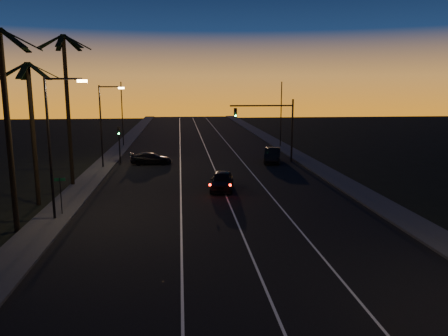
{
  "coord_description": "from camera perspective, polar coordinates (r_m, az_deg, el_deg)",
  "views": [
    {
      "loc": [
        -2.96,
        -7.6,
        8.42
      ],
      "look_at": [
        -0.19,
        19.84,
        3.23
      ],
      "focal_mm": 35.0,
      "sensor_mm": 36.0,
      "label": 1
    }
  ],
  "objects": [
    {
      "name": "lane_stripe_left",
      "position": [
        38.53,
        -5.69,
        -1.99
      ],
      "size": [
        0.12,
        160.0,
        0.01
      ],
      "primitive_type": "cube",
      "color": "silver",
      "rests_on": "road"
    },
    {
      "name": "right_car",
      "position": [
        49.07,
        6.34,
        1.68
      ],
      "size": [
        2.8,
        5.12,
        1.6
      ],
      "color": "black",
      "rests_on": "road"
    },
    {
      "name": "streetlight_left_near",
      "position": [
        28.83,
        -21.35,
        3.76
      ],
      "size": [
        2.55,
        0.26,
        9.0
      ],
      "color": "black",
      "rests_on": "ground"
    },
    {
      "name": "signal_mast",
      "position": [
        48.79,
        6.23,
        6.32
      ],
      "size": [
        7.1,
        0.41,
        7.0
      ],
      "color": "black",
      "rests_on": "ground"
    },
    {
      "name": "cross_car",
      "position": [
        48.2,
        -9.52,
        1.24
      ],
      "size": [
        4.51,
        1.96,
        1.29
      ],
      "color": "black",
      "rests_on": "road"
    },
    {
      "name": "lane_stripe_right",
      "position": [
        39.16,
        4.61,
        -1.77
      ],
      "size": [
        0.12,
        160.0,
        0.01
      ],
      "primitive_type": "cube",
      "color": "silver",
      "rests_on": "road"
    },
    {
      "name": "lane_stripe_mid",
      "position": [
        38.69,
        -0.5,
        -1.89
      ],
      "size": [
        0.12,
        160.0,
        0.01
      ],
      "primitive_type": "cube",
      "color": "silver",
      "rests_on": "road"
    },
    {
      "name": "signal_post",
      "position": [
        48.35,
        -13.53,
        3.8
      ],
      "size": [
        0.28,
        0.37,
        4.2
      ],
      "color": "black",
      "rests_on": "ground"
    },
    {
      "name": "palm_mid",
      "position": [
        33.29,
        -23.8,
        6.03
      ],
      "size": [
        4.25,
        4.16,
        10.03
      ],
      "color": "black",
      "rests_on": "ground"
    },
    {
      "name": "streetlight_left_far",
      "position": [
        46.37,
        -15.43,
        6.12
      ],
      "size": [
        2.55,
        0.26,
        8.5
      ],
      "color": "black",
      "rests_on": "ground"
    },
    {
      "name": "street_sign",
      "position": [
        30.42,
        -20.57,
        -2.88
      ],
      "size": [
        0.7,
        0.06,
        2.6
      ],
      "color": "black",
      "rests_on": "ground"
    },
    {
      "name": "far_pole_left",
      "position": [
        63.24,
        -13.15,
        6.83
      ],
      "size": [
        0.14,
        0.14,
        9.0
      ],
      "primitive_type": "cylinder",
      "color": "black",
      "rests_on": "ground"
    },
    {
      "name": "palm_far",
      "position": [
        38.73,
        -19.81,
        8.84
      ],
      "size": [
        4.25,
        4.16,
        12.53
      ],
      "color": "black",
      "rests_on": "ground"
    },
    {
      "name": "far_pole_right",
      "position": [
        61.34,
        7.45,
        6.91
      ],
      "size": [
        0.14,
        0.14,
        9.0
      ],
      "primitive_type": "cylinder",
      "color": "black",
      "rests_on": "ground"
    },
    {
      "name": "palm_near",
      "position": [
        27.39,
        -26.56,
        6.72
      ],
      "size": [
        4.25,
        4.16,
        11.53
      ],
      "color": "black",
      "rests_on": "ground"
    },
    {
      "name": "lead_car",
      "position": [
        35.83,
        -0.27,
        -1.65
      ],
      "size": [
        2.48,
        5.24,
        1.54
      ],
      "color": "black",
      "rests_on": "road"
    },
    {
      "name": "sidewalk_left",
      "position": [
        39.39,
        -17.71,
        -2.08
      ],
      "size": [
        2.4,
        170.0,
        0.16
      ],
      "primitive_type": "cube",
      "color": "#333331",
      "rests_on": "ground"
    },
    {
      "name": "road",
      "position": [
        38.65,
        -1.23,
        -1.92
      ],
      "size": [
        20.0,
        170.0,
        0.01
      ],
      "primitive_type": "cube",
      "color": "black",
      "rests_on": "ground"
    },
    {
      "name": "sidewalk_right",
      "position": [
        41.04,
        14.56,
        -1.41
      ],
      "size": [
        2.4,
        170.0,
        0.16
      ],
      "primitive_type": "cube",
      "color": "#333331",
      "rests_on": "ground"
    }
  ]
}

